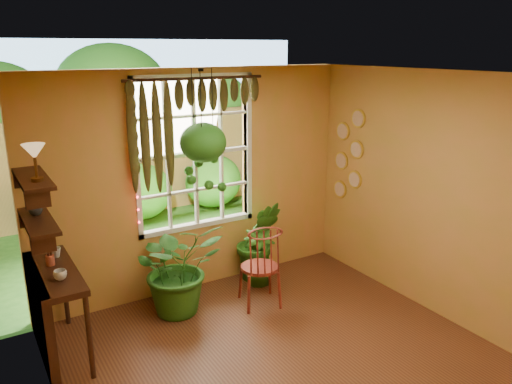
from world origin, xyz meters
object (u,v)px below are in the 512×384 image
at_px(counter_ledge, 45,306).
at_px(hanging_basket, 203,146).
at_px(potted_plant_left, 179,267).
at_px(potted_plant_mid, 259,240).
at_px(windsor_chair, 261,278).

relative_size(counter_ledge, hanging_basket, 0.85).
bearing_deg(counter_ledge, potted_plant_left, 6.55).
xyz_separation_m(potted_plant_mid, hanging_basket, (-0.75, -0.02, 1.31)).
bearing_deg(windsor_chair, potted_plant_mid, 75.15).
relative_size(windsor_chair, hanging_basket, 0.83).
distance_m(windsor_chair, potted_plant_left, 0.96).
bearing_deg(potted_plant_left, windsor_chair, -22.31).
bearing_deg(hanging_basket, windsor_chair, -55.31).
distance_m(counter_ledge, potted_plant_mid, 2.67).
distance_m(counter_ledge, hanging_basket, 2.32).
relative_size(counter_ledge, potted_plant_mid, 1.13).
bearing_deg(counter_ledge, potted_plant_mid, 8.88).
xyz_separation_m(windsor_chair, potted_plant_left, (-0.86, 0.35, 0.21)).
distance_m(windsor_chair, potted_plant_mid, 0.72).
height_order(counter_ledge, windsor_chair, windsor_chair).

